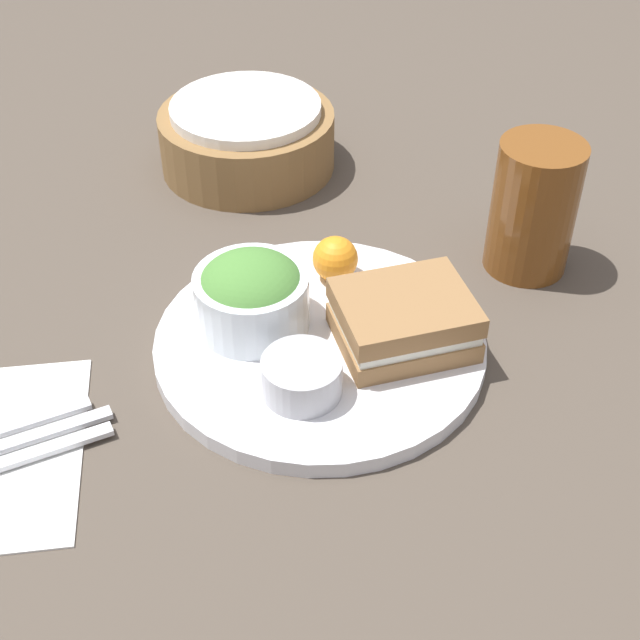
% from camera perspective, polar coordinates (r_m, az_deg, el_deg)
% --- Properties ---
extents(ground_plane, '(4.00, 4.00, 0.00)m').
position_cam_1_polar(ground_plane, '(0.80, -0.00, -1.94)').
color(ground_plane, '#4C4238').
extents(plate, '(0.29, 0.29, 0.02)m').
position_cam_1_polar(plate, '(0.79, -0.00, -1.53)').
color(plate, silver).
rests_on(plate, ground_plane).
extents(sandwich, '(0.13, 0.11, 0.05)m').
position_cam_1_polar(sandwich, '(0.77, 5.39, 0.00)').
color(sandwich, olive).
rests_on(sandwich, plate).
extents(salad_bowl, '(0.10, 0.10, 0.07)m').
position_cam_1_polar(salad_bowl, '(0.78, -4.41, 1.66)').
color(salad_bowl, white).
rests_on(salad_bowl, plate).
extents(dressing_cup, '(0.07, 0.07, 0.03)m').
position_cam_1_polar(dressing_cup, '(0.73, -1.17, -3.64)').
color(dressing_cup, '#B7B7BC').
rests_on(dressing_cup, plate).
extents(orange_wedge, '(0.04, 0.04, 0.04)m').
position_cam_1_polar(orange_wedge, '(0.84, 0.98, 3.94)').
color(orange_wedge, orange).
rests_on(orange_wedge, plate).
extents(drink_glass, '(0.08, 0.08, 0.13)m').
position_cam_1_polar(drink_glass, '(0.88, 13.51, 7.01)').
color(drink_glass, brown).
rests_on(drink_glass, ground_plane).
extents(bread_basket, '(0.20, 0.20, 0.08)m').
position_cam_1_polar(bread_basket, '(1.04, -4.69, 11.61)').
color(bread_basket, olive).
rests_on(bread_basket, ground_plane).
extents(napkin, '(0.13, 0.20, 0.00)m').
position_cam_1_polar(napkin, '(0.75, -19.75, -7.92)').
color(napkin, white).
rests_on(napkin, ground_plane).
extents(fork, '(0.17, 0.06, 0.01)m').
position_cam_1_polar(fork, '(0.74, -19.58, -8.64)').
color(fork, silver).
rests_on(fork, napkin).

